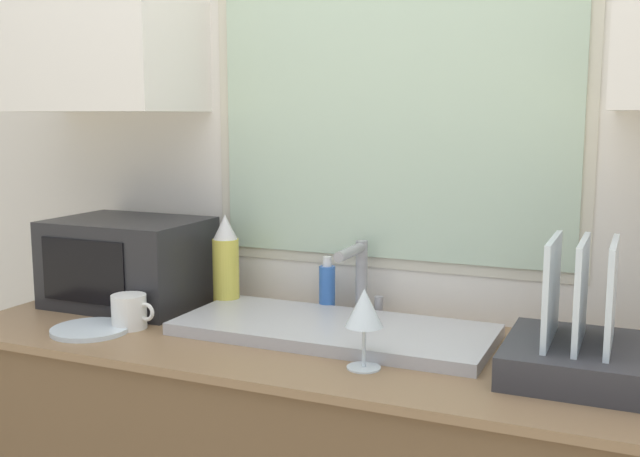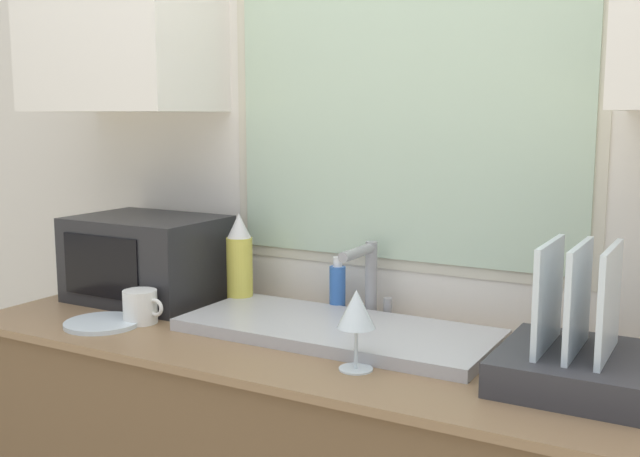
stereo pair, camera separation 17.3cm
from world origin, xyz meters
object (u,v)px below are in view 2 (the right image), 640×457
soap_bottle (337,289)px  wine_glass (356,311)px  dish_rack (575,354)px  spray_bottle (240,262)px  microwave (147,259)px  mug_near_sink (141,307)px  faucet (368,274)px

soap_bottle → wine_glass: (0.25, -0.38, 0.06)m
dish_rack → spray_bottle: dish_rack is taller
microwave → dish_rack: size_ratio=1.30×
spray_bottle → wine_glass: spray_bottle is taller
mug_near_sink → faucet: bearing=32.0°
microwave → dish_rack: bearing=-5.3°
microwave → dish_rack: 1.24m
microwave → wine_glass: bearing=-17.0°
faucet → mug_near_sink: (-0.51, -0.32, -0.08)m
faucet → microwave: (-0.66, -0.12, -0.00)m
spray_bottle → wine_glass: size_ratio=1.52×
dish_rack → wine_glass: bearing=-162.6°
dish_rack → soap_bottle: dish_rack is taller
faucet → mug_near_sink: faucet is taller
faucet → soap_bottle: (-0.10, 0.01, -0.05)m
microwave → mug_near_sink: size_ratio=3.47×
dish_rack → spray_bottle: bearing=168.9°
microwave → faucet: bearing=10.1°
soap_bottle → mug_near_sink: bearing=-141.1°
microwave → mug_near_sink: microwave is taller
dish_rack → spray_bottle: (-0.96, 0.19, 0.06)m
soap_bottle → mug_near_sink: size_ratio=1.32×
faucet → spray_bottle: size_ratio=0.78×
faucet → wine_glass: (0.15, -0.37, 0.00)m
soap_bottle → wine_glass: wine_glass is taller
faucet → soap_bottle: 0.11m
soap_bottle → dish_rack: bearing=-20.0°
wine_glass → dish_rack: bearing=17.4°
microwave → wine_glass: size_ratio=2.39×
mug_near_sink → wine_glass: (0.66, -0.05, 0.09)m
faucet → wine_glass: size_ratio=1.18×
soap_bottle → mug_near_sink: 0.53m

